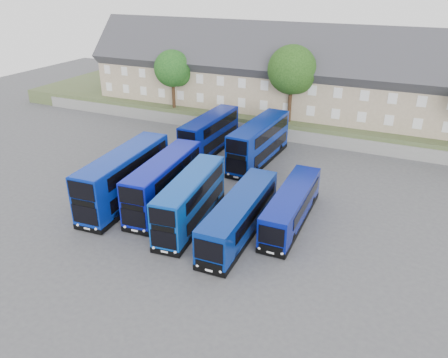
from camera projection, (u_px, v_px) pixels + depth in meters
ground at (168, 232)px, 34.39m from camera, size 120.00×120.00×0.00m
retaining_wall at (269, 132)px, 53.83m from camera, size 70.00×0.40×1.50m
earth_bank at (292, 110)px, 61.96m from camera, size 80.00×20.00×2.00m
terrace_row at (309, 78)px, 55.15m from camera, size 60.00×10.40×11.20m
dd_front_left at (125, 178)px, 38.17m from camera, size 3.35×11.65×4.58m
dd_front_mid at (164, 183)px, 37.64m from camera, size 3.25×10.79×4.23m
dd_front_right at (191, 201)px, 34.91m from camera, size 3.35×10.28×4.01m
dd_rear_left at (210, 135)px, 49.24m from camera, size 2.62×10.46×4.13m
dd_rear_right at (259, 143)px, 46.42m from camera, size 3.12×11.19×4.40m
coach_east_a at (240, 216)px, 33.57m from camera, size 2.71×11.54×3.14m
coach_east_b at (291, 207)px, 35.13m from camera, size 2.42×10.68×2.91m
tree_west at (174, 70)px, 57.26m from camera, size 4.80×4.80×7.65m
tree_mid at (293, 72)px, 51.22m from camera, size 5.76×5.76×9.18m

